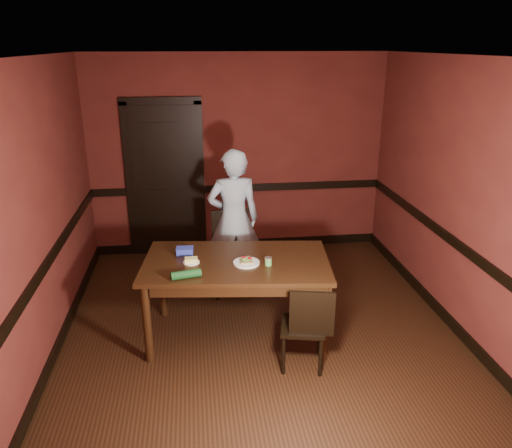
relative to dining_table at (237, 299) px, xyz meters
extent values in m
cube|color=black|center=(0.24, 0.05, -0.42)|extent=(4.00, 4.50, 0.01)
cube|color=beige|center=(0.24, 0.05, 2.28)|extent=(4.00, 4.50, 0.01)
cube|color=#561F1A|center=(0.24, 2.30, 0.93)|extent=(4.00, 0.02, 2.70)
cube|color=#561F1A|center=(0.24, -2.20, 0.93)|extent=(4.00, 0.02, 2.70)
cube|color=#561F1A|center=(-1.76, 0.05, 0.93)|extent=(0.02, 4.50, 2.70)
cube|color=#561F1A|center=(2.24, 0.05, 0.93)|extent=(0.02, 4.50, 2.70)
cube|color=black|center=(0.24, 2.29, 0.48)|extent=(4.00, 0.03, 0.10)
cube|color=black|center=(-1.74, 0.05, 0.48)|extent=(0.03, 4.50, 0.10)
cube|color=black|center=(2.23, 0.05, 0.48)|extent=(0.03, 4.50, 0.10)
cube|color=black|center=(0.24, 2.29, -0.36)|extent=(4.00, 0.03, 0.12)
cube|color=black|center=(-1.74, 0.05, -0.36)|extent=(0.03, 4.50, 0.12)
cube|color=black|center=(2.23, 0.05, -0.36)|extent=(0.03, 4.50, 0.12)
cube|color=black|center=(-0.76, 2.26, 0.61)|extent=(0.85, 0.04, 2.05)
cube|color=black|center=(-1.23, 2.28, 0.61)|extent=(0.10, 0.06, 2.15)
cube|color=black|center=(-0.28, 2.28, 0.61)|extent=(0.10, 0.06, 2.15)
cube|color=black|center=(-0.76, 2.28, 1.68)|extent=(1.05, 0.06, 0.10)
cube|color=black|center=(0.00, 0.00, 0.00)|extent=(1.88, 1.20, 0.83)
imported|color=silver|center=(0.07, 1.16, 0.42)|extent=(0.63, 0.43, 1.68)
cylinder|color=white|center=(0.09, -0.08, 0.42)|extent=(0.25, 0.25, 0.01)
cube|color=#A3834F|center=(0.09, -0.08, 0.44)|extent=(0.12, 0.11, 0.02)
ellipsoid|color=#4B8A33|center=(0.09, -0.08, 0.46)|extent=(0.11, 0.10, 0.02)
cylinder|color=red|center=(0.06, -0.07, 0.48)|extent=(0.04, 0.04, 0.01)
cylinder|color=red|center=(0.12, -0.09, 0.48)|extent=(0.04, 0.04, 0.01)
cylinder|color=#7BAC5D|center=(0.06, -0.11, 0.47)|extent=(0.03, 0.03, 0.01)
cylinder|color=#7BAC5D|center=(0.11, -0.06, 0.47)|extent=(0.03, 0.03, 0.01)
cylinder|color=#7BAC5D|center=(0.09, -0.08, 0.47)|extent=(0.03, 0.03, 0.01)
cylinder|color=#4E953E|center=(0.29, -0.15, 0.45)|extent=(0.06, 0.06, 0.07)
cylinder|color=#BBBCB7|center=(0.29, -0.15, 0.49)|extent=(0.07, 0.07, 0.01)
cylinder|color=white|center=(-0.43, 0.00, 0.42)|extent=(0.16, 0.16, 0.01)
cube|color=#EEEB7E|center=(-0.43, 0.00, 0.45)|extent=(0.12, 0.08, 0.04)
cube|color=blue|center=(-0.49, 0.21, 0.45)|extent=(0.17, 0.12, 0.06)
cube|color=blue|center=(-0.49, 0.21, 0.48)|extent=(0.18, 0.13, 0.01)
cylinder|color=#13421A|center=(-0.48, -0.33, 0.45)|extent=(0.28, 0.13, 0.07)
camera|label=1|loc=(-0.37, -4.37, 2.39)|focal=35.00mm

